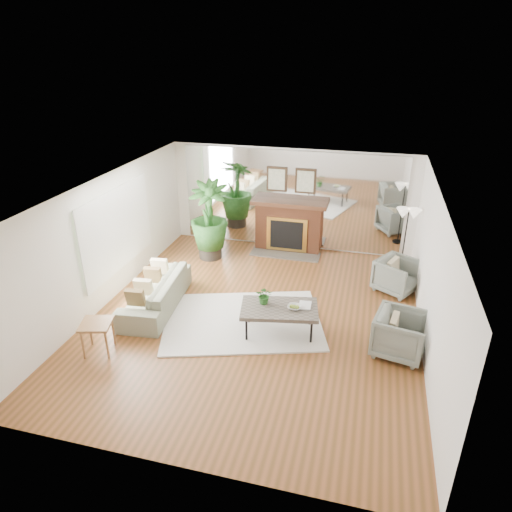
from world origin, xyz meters
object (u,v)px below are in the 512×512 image
(armchair_back, at_px, (397,276))
(coffee_table, at_px, (279,309))
(floor_lamp, at_px, (408,219))
(fireplace, at_px, (288,225))
(armchair_front, at_px, (400,334))
(sofa, at_px, (155,292))
(potted_ficus, at_px, (209,218))
(side_table, at_px, (96,327))

(armchair_back, bearing_deg, coffee_table, 167.42)
(coffee_table, xyz_separation_m, floor_lamp, (2.15, 2.85, 0.86))
(fireplace, distance_m, armchair_front, 4.55)
(fireplace, bearing_deg, sofa, -120.66)
(fireplace, bearing_deg, armchair_front, -55.05)
(sofa, relative_size, armchair_back, 2.71)
(potted_ficus, height_order, floor_lamp, potted_ficus)
(armchair_front, xyz_separation_m, side_table, (-4.87, -1.21, 0.10))
(coffee_table, xyz_separation_m, armchair_back, (2.05, 2.12, -0.13))
(coffee_table, bearing_deg, side_table, -155.55)
(floor_lamp, bearing_deg, armchair_back, -97.84)
(side_table, relative_size, potted_ficus, 0.32)
(armchair_back, xyz_separation_m, side_table, (-4.87, -3.40, 0.11))
(armchair_front, xyz_separation_m, floor_lamp, (0.10, 2.93, 0.98))
(coffee_table, height_order, potted_ficus, potted_ficus)
(side_table, distance_m, potted_ficus, 4.08)
(potted_ficus, bearing_deg, fireplace, 27.79)
(coffee_table, relative_size, sofa, 0.68)
(coffee_table, height_order, side_table, side_table)
(fireplace, bearing_deg, coffee_table, -81.47)
(side_table, height_order, potted_ficus, potted_ficus)
(floor_lamp, bearing_deg, armchair_front, -91.96)
(sofa, height_order, armchair_front, armchair_front)
(armchair_front, bearing_deg, side_table, 115.96)
(armchair_front, distance_m, floor_lamp, 3.09)
(coffee_table, distance_m, potted_ficus, 3.60)
(fireplace, relative_size, side_table, 3.38)
(fireplace, relative_size, coffee_table, 1.40)
(armchair_back, relative_size, side_table, 1.30)
(armchair_back, distance_m, floor_lamp, 1.24)
(sofa, relative_size, floor_lamp, 1.35)
(sofa, bearing_deg, armchair_front, 79.45)
(coffee_table, relative_size, armchair_front, 1.77)
(armchair_back, xyz_separation_m, armchair_front, (0.00, -2.20, 0.02))
(armchair_front, bearing_deg, armchair_back, 12.05)
(coffee_table, distance_m, side_table, 3.09)
(fireplace, relative_size, armchair_back, 2.59)
(fireplace, distance_m, floor_lamp, 2.90)
(coffee_table, height_order, armchair_front, armchair_front)
(side_table, xyz_separation_m, potted_ficus, (0.54, 4.01, 0.54))
(sofa, xyz_separation_m, floor_lamp, (4.69, 2.56, 1.04))
(coffee_table, bearing_deg, sofa, 173.35)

